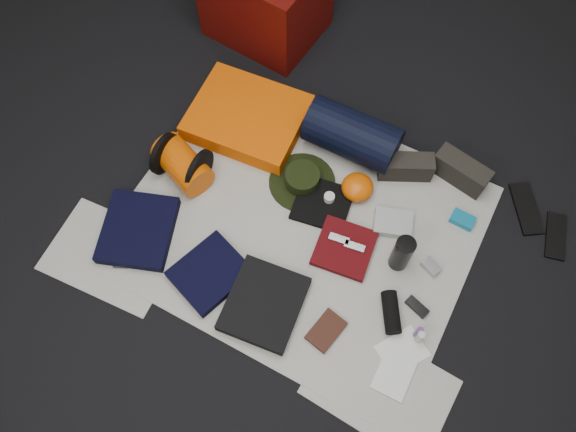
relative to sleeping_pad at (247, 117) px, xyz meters
The scene contains 36 objects.
floor 0.64m from the sleeping_pad, 37.86° to the right, with size 4.50×4.50×0.02m, color black.
newspaper_mat 0.64m from the sleeping_pad, 37.86° to the right, with size 1.60×1.30×0.01m, color beige.
newspaper_sheet_front_left 0.96m from the sleeping_pad, 101.85° to the right, with size 0.58×0.40×0.00m, color beige.
newspaper_sheet_front_right 1.46m from the sleeping_pad, 37.70° to the right, with size 0.58×0.40×0.00m, color beige.
sleeping_pad is the anchor object (origin of this frame).
stuff_sack 0.43m from the sleeping_pad, 107.20° to the right, with size 0.17×0.17×0.29m, color #CB4A03.
sack_strap_left 0.47m from the sleeping_pad, 119.04° to the right, with size 0.22×0.22×0.03m, color black.
sack_strap_right 0.41m from the sleeping_pad, 93.66° to the right, with size 0.22×0.22×0.03m, color black.
navy_duffel 0.55m from the sleeping_pad, 12.05° to the left, with size 0.24×0.24×0.46m, color black.
boonie_brim 0.45m from the sleeping_pad, 23.65° to the right, with size 0.33×0.33×0.01m, color black.
boonie_crown 0.45m from the sleeping_pad, 23.65° to the right, with size 0.17×0.17×0.07m, color black.
hiking_boot_left 0.84m from the sleeping_pad, ahead, with size 0.26×0.10×0.13m, color black.
hiking_boot_right 1.10m from the sleeping_pad, 10.80° to the left, with size 0.27×0.10×0.14m, color black.
flip_flop_left 1.45m from the sleeping_pad, ahead, with size 0.10×0.28×0.02m, color black.
flip_flop_right 1.61m from the sleeping_pad, ahead, with size 0.09×0.24×0.01m, color black.
trousers_navy_a 0.80m from the sleeping_pad, 100.55° to the right, with size 0.32×0.37×0.06m, color black.
trousers_navy_b 0.85m from the sleeping_pad, 71.87° to the right, with size 0.27×0.31×0.05m, color black.
trousers_charcoal 0.98m from the sleeping_pad, 55.93° to the right, with size 0.32×0.36×0.06m, color black.
black_tshirt 0.61m from the sleeping_pad, 23.69° to the right, with size 0.26×0.25×0.03m, color black.
red_shirt 0.85m from the sleeping_pad, 28.31° to the right, with size 0.26×0.26×0.03m, color #4C080B.
orange_stuff_sack 0.68m from the sleeping_pad, ahead, with size 0.16×0.16×0.10m, color #CB4A03.
first_aid_pouch 0.92m from the sleeping_pad, 11.49° to the right, with size 0.18×0.13×0.04m, color #939B94.
water_bottle 1.05m from the sleeping_pad, 19.10° to the right, with size 0.09×0.09×0.22m, color black.
speaker 1.21m from the sleeping_pad, 28.95° to the right, with size 0.07×0.07×0.18m, color black.
compact_camera 1.18m from the sleeping_pad, 14.75° to the right, with size 0.09×0.05×0.03m, color #9D9EA2.
cyan_case 1.18m from the sleeping_pad, ahead, with size 0.11×0.07×0.04m, color #0E688E.
toiletry_purple 1.35m from the sleeping_pad, 27.27° to the right, with size 0.03×0.03×0.09m, color #532371.
toiletry_clear 1.37m from the sleeping_pad, 27.57° to the right, with size 0.03×0.03×0.09m, color #AAAFAA.
paperback_book 1.16m from the sleeping_pad, 43.00° to the right, with size 0.11×0.17×0.02m, color black.
map_booklet 1.43m from the sleeping_pad, 34.38° to the right, with size 0.14×0.21×0.01m, color silver.
map_printout 1.37m from the sleeping_pad, 31.19° to the right, with size 0.15×0.20×0.01m, color silver.
sunglasses 1.26m from the sleeping_pad, 23.53° to the right, with size 0.11×0.04×0.03m, color black.
key_cluster 0.96m from the sleeping_pad, 97.95° to the right, with size 0.07×0.07×0.01m, color #9D9EA2.
tape_roll 0.61m from the sleeping_pad, 20.37° to the right, with size 0.05×0.05×0.04m, color beige.
energy_bar_a 0.81m from the sleeping_pad, 28.41° to the right, with size 0.10×0.04×0.01m, color #9D9EA2.
energy_bar_b 0.88m from the sleeping_pad, 25.92° to the right, with size 0.10×0.04×0.01m, color #9D9EA2.
Camera 1 is at (0.47, -0.99, 2.44)m, focal length 35.00 mm.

